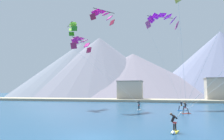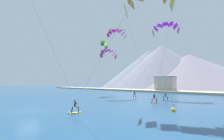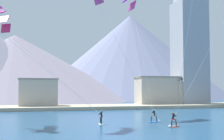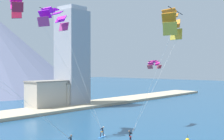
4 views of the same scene
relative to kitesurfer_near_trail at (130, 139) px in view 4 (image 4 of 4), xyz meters
The scene contains 10 objects.
kitesurfer_near_trail is the anchor object (origin of this frame).
kitesurfer_mid_center 5.26m from the kitesurfer_near_trail, 88.16° to the left, with size 1.79×0.75×1.71m.
parafoil_kite_near_trail 17.16m from the kitesurfer_near_trail, 65.18° to the right, with size 7.66×7.49×16.84m.
parafoil_kite_mid_center 22.36m from the kitesurfer_near_trail, 103.05° to the left, with size 7.09×10.04×18.48m.
parafoil_kite_distant_high_outer 23.33m from the kitesurfer_near_trail, 157.95° to the left, with size 3.94×5.37×2.37m.
parafoil_kite_distant_mid_solo 16.94m from the kitesurfer_near_trail, 18.03° to the left, with size 3.99×1.69×1.54m.
race_marker_buoy 8.28m from the kitesurfer_near_trail, 43.58° to the right, with size 0.56×0.56×1.02m.
shore_building_harbour_front 42.60m from the kitesurfer_near_trail, 58.71° to the left, with size 8.37×6.14×6.29m.
shore_building_quay_east 38.95m from the kitesurfer_near_trail, 69.14° to the left, with size 10.08×5.38×7.09m.
highrise_tower 44.65m from the kitesurfer_near_trail, 58.30° to the left, with size 7.00×7.00×26.70m.
Camera 4 is at (-27.02, -7.68, 10.68)m, focal length 50.00 mm.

